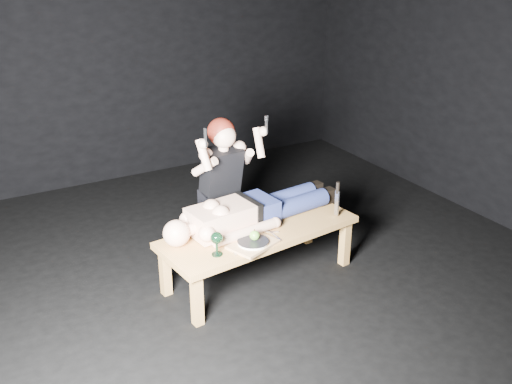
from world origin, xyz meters
TOP-DOWN VIEW (x-y plane):
  - ground at (0.00, 0.00)m, footprint 5.00×5.00m
  - back_wall at (0.00, 2.50)m, footprint 5.00×0.00m
  - table at (-0.03, -0.19)m, footprint 1.66×0.77m
  - lying_man at (0.01, -0.05)m, footprint 1.62×0.66m
  - kneeling_woman at (-0.11, 0.39)m, footprint 0.74×0.81m
  - serving_tray at (-0.20, -0.40)m, footprint 0.41×0.36m
  - plate at (-0.20, -0.40)m, footprint 0.30×0.30m
  - apple at (-0.18, -0.39)m, footprint 0.08×0.08m
  - goblet at (-0.49, -0.40)m, footprint 0.10×0.10m
  - fork_flat at (-0.37, -0.39)m, footprint 0.04×0.17m
  - knife_flat at (0.02, -0.36)m, footprint 0.02×0.17m
  - spoon_flat at (0.01, -0.27)m, footprint 0.15×0.10m
  - carving_knife at (0.64, -0.30)m, footprint 0.04×0.05m

SIDE VIEW (x-z plane):
  - ground at x=0.00m, z-range 0.00..0.00m
  - table at x=-0.03m, z-range 0.00..0.45m
  - fork_flat at x=-0.37m, z-range 0.45..0.46m
  - knife_flat at x=0.02m, z-range 0.45..0.46m
  - spoon_flat at x=0.01m, z-range 0.45..0.46m
  - serving_tray at x=-0.20m, z-range 0.45..0.47m
  - plate at x=-0.20m, z-range 0.47..0.49m
  - apple at x=-0.18m, z-range 0.49..0.56m
  - goblet at x=-0.49m, z-range 0.45..0.63m
  - lying_man at x=0.01m, z-range 0.45..0.71m
  - carving_knife at x=0.64m, z-range 0.45..0.75m
  - kneeling_woman at x=-0.11m, z-range 0.00..1.28m
  - back_wall at x=0.00m, z-range -1.00..4.00m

